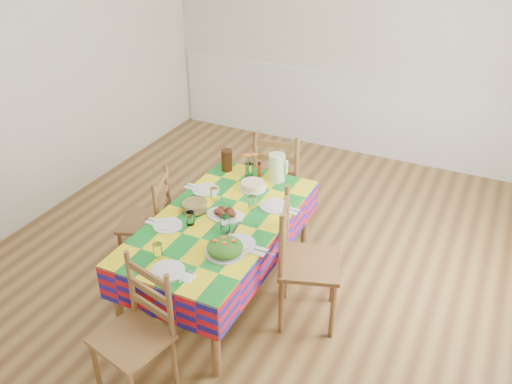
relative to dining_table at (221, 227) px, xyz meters
The scene contains 22 objects.
room 0.87m from the dining_table, 72.64° to the left, with size 4.58×5.08×2.78m.
wainscot 2.89m from the dining_table, 87.51° to the left, with size 4.41×0.06×0.92m.
dining_table is the anchor object (origin of this frame).
setting_near_head 0.66m from the dining_table, 93.98° to the right, with size 0.36×0.24×0.11m.
setting_left_near 0.35m from the dining_table, 138.82° to the right, with size 0.39×0.23×0.10m.
setting_left_far 0.40m from the dining_table, 133.95° to the left, with size 0.39×0.23×0.10m.
setting_right_near 0.31m from the dining_table, 42.37° to the right, with size 0.48×0.27×0.12m.
setting_right_far 0.39m from the dining_table, 49.92° to the left, with size 0.43×0.25×0.11m.
meat_platter 0.11m from the dining_table, 73.82° to the left, with size 0.29×0.21×0.06m.
salad_platter 0.44m from the dining_table, 56.61° to the right, with size 0.27×0.27×0.11m.
pasta_bowl 0.26m from the dining_table, behind, with size 0.20×0.20×0.07m.
cake 0.51m from the dining_table, 87.89° to the left, with size 0.22×0.22×0.06m.
serving_utensils 0.18m from the dining_table, 30.95° to the right, with size 0.13×0.30×0.01m.
flower_vase 0.71m from the dining_table, 98.58° to the left, with size 0.14×0.12×0.22m.
hot_sauce 0.73m from the dining_table, 92.11° to the left, with size 0.03×0.03×0.13m, color red.
green_pitcher 0.76m from the dining_table, 79.68° to the left, with size 0.14×0.14×0.23m, color beige.
tea_pitcher 0.79m from the dining_table, 114.93° to the left, with size 0.09×0.09×0.19m, color black.
name_card 0.82m from the dining_table, 88.41° to the right, with size 0.07×0.02×0.01m, color silver.
chair_near 1.08m from the dining_table, 89.47° to the right, with size 0.49×0.47×0.92m.
chair_far 1.07m from the dining_table, 89.60° to the left, with size 0.49×0.47×0.97m.
chair_left 0.70m from the dining_table, behind, with size 0.48×0.49×0.88m.
chair_right 0.68m from the dining_table, ahead, with size 0.54×0.55×1.00m.
Camera 1 is at (1.58, -3.30, 2.85)m, focal length 38.00 mm.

